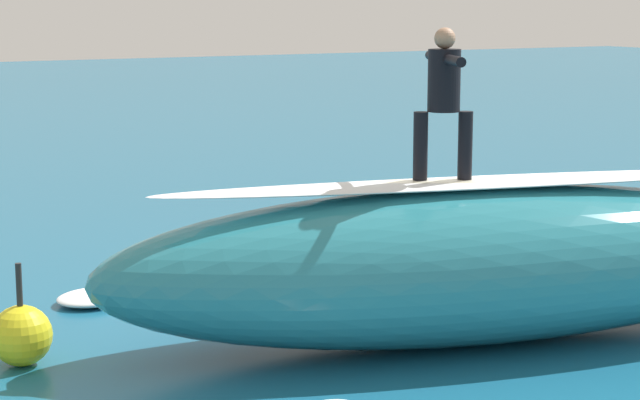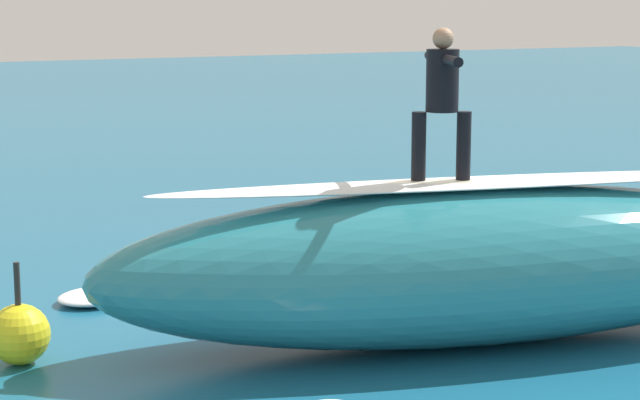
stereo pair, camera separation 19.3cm
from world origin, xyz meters
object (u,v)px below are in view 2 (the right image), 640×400
surfer_paddling (233,264)px  buoy_marker (20,334)px  surfboard_riding (440,184)px  surfer_riding (442,92)px  surfboard_paddling (224,277)px

surfer_paddling → buoy_marker: bearing=62.7°
surfboard_riding → surfer_riding: size_ratio=1.40×
surfboard_paddling → buoy_marker: buoy_marker is taller
surfer_riding → buoy_marker: (4.27, -1.48, -2.47)m
surfboard_riding → surfboard_paddling: (0.92, -3.79, -1.75)m
surfboard_riding → surfer_riding: (0.00, 0.00, 1.00)m
surfer_riding → surfer_paddling: (0.80, -3.72, -2.56)m
surfer_paddling → surfer_riding: bearing=132.0°
surfboard_paddling → surfboard_riding: bearing=133.4°
surfer_riding → surfer_paddling: bearing=-54.7°
surfboard_riding → buoy_marker: surfboard_riding is taller
buoy_marker → surfer_riding: bearing=160.9°
surfer_riding → buoy_marker: size_ratio=1.50×
surfer_riding → surfer_paddling: size_ratio=1.01×
surfer_riding → surfboard_paddling: bearing=-53.2°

